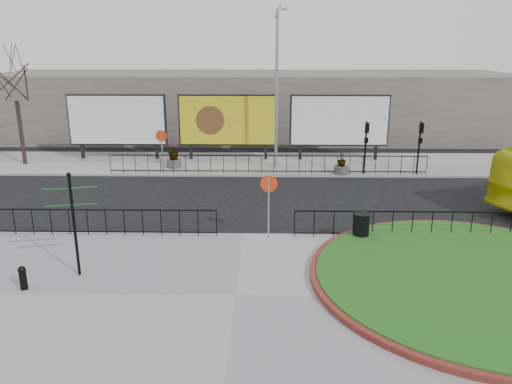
{
  "coord_description": "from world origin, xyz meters",
  "views": [
    {
      "loc": [
        0.86,
        -18.28,
        7.34
      ],
      "look_at": [
        0.48,
        1.69,
        1.31
      ],
      "focal_mm": 35.0,
      "sensor_mm": 36.0,
      "label": 1
    }
  ],
  "objects_px": {
    "billboard_mid": "(228,121)",
    "planter_c": "(342,166)",
    "bollard": "(23,277)",
    "lamp_post": "(277,87)",
    "fingerpost_sign": "(73,214)",
    "litter_bin": "(361,227)",
    "planter_a": "(174,157)"
  },
  "relations": [
    {
      "from": "bollard",
      "to": "billboard_mid",
      "type": "bearing_deg",
      "value": 74.34
    },
    {
      "from": "billboard_mid",
      "to": "fingerpost_sign",
      "type": "bearing_deg",
      "value": -102.27
    },
    {
      "from": "billboard_mid",
      "to": "planter_c",
      "type": "relative_size",
      "value": 4.86
    },
    {
      "from": "bollard",
      "to": "planter_c",
      "type": "relative_size",
      "value": 0.59
    },
    {
      "from": "planter_a",
      "to": "planter_c",
      "type": "bearing_deg",
      "value": -7.94
    },
    {
      "from": "billboard_mid",
      "to": "fingerpost_sign",
      "type": "distance_m",
      "value": 17.08
    },
    {
      "from": "planter_a",
      "to": "planter_c",
      "type": "height_order",
      "value": "planter_a"
    },
    {
      "from": "billboard_mid",
      "to": "fingerpost_sign",
      "type": "xyz_separation_m",
      "value": [
        -3.63,
        -16.68,
        -0.42
      ]
    },
    {
      "from": "lamp_post",
      "to": "fingerpost_sign",
      "type": "relative_size",
      "value": 2.7
    },
    {
      "from": "billboard_mid",
      "to": "bollard",
      "type": "bearing_deg",
      "value": -105.66
    },
    {
      "from": "billboard_mid",
      "to": "planter_c",
      "type": "bearing_deg",
      "value": -28.01
    },
    {
      "from": "billboard_mid",
      "to": "planter_c",
      "type": "distance_m",
      "value": 7.87
    },
    {
      "from": "lamp_post",
      "to": "planter_c",
      "type": "bearing_deg",
      "value": -23.34
    },
    {
      "from": "litter_bin",
      "to": "planter_c",
      "type": "height_order",
      "value": "planter_c"
    },
    {
      "from": "fingerpost_sign",
      "to": "planter_c",
      "type": "xyz_separation_m",
      "value": [
        10.34,
        13.11,
        -1.6
      ]
    },
    {
      "from": "lamp_post",
      "to": "litter_bin",
      "type": "xyz_separation_m",
      "value": [
        2.99,
        -11.6,
        -4.17
      ]
    },
    {
      "from": "bollard",
      "to": "litter_bin",
      "type": "relative_size",
      "value": 0.71
    },
    {
      "from": "lamp_post",
      "to": "bollard",
      "type": "distance_m",
      "value": 18.14
    },
    {
      "from": "planter_a",
      "to": "planter_c",
      "type": "distance_m",
      "value": 9.93
    },
    {
      "from": "lamp_post",
      "to": "fingerpost_sign",
      "type": "distance_m",
      "value": 16.35
    },
    {
      "from": "planter_c",
      "to": "billboard_mid",
      "type": "bearing_deg",
      "value": 151.99
    },
    {
      "from": "planter_a",
      "to": "fingerpost_sign",
      "type": "bearing_deg",
      "value": -92.02
    },
    {
      "from": "fingerpost_sign",
      "to": "planter_a",
      "type": "bearing_deg",
      "value": 78.74
    },
    {
      "from": "billboard_mid",
      "to": "bollard",
      "type": "relative_size",
      "value": 8.24
    },
    {
      "from": "fingerpost_sign",
      "to": "bollard",
      "type": "relative_size",
      "value": 4.54
    },
    {
      "from": "billboard_mid",
      "to": "bollard",
      "type": "height_order",
      "value": "billboard_mid"
    },
    {
      "from": "bollard",
      "to": "planter_a",
      "type": "bearing_deg",
      "value": 83.22
    },
    {
      "from": "lamp_post",
      "to": "fingerpost_sign",
      "type": "xyz_separation_m",
      "value": [
        -6.64,
        -14.71,
        -2.64
      ]
    },
    {
      "from": "lamp_post",
      "to": "litter_bin",
      "type": "bearing_deg",
      "value": -75.53
    },
    {
      "from": "billboard_mid",
      "to": "fingerpost_sign",
      "type": "height_order",
      "value": "billboard_mid"
    },
    {
      "from": "litter_bin",
      "to": "fingerpost_sign",
      "type": "bearing_deg",
      "value": -162.09
    },
    {
      "from": "litter_bin",
      "to": "planter_a",
      "type": "distance_m",
      "value": 14.58
    }
  ]
}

